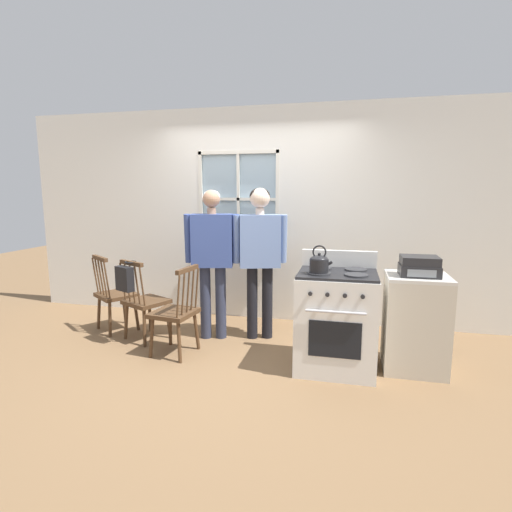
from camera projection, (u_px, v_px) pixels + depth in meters
ground_plane at (227, 359)px, 3.98m from camera, size 16.00×16.00×0.00m
wall_back at (259, 217)px, 5.11m from camera, size 6.40×0.16×2.70m
chair_by_window at (145, 302)px, 4.46m from camera, size 0.55×0.54×0.92m
chair_near_wall at (176, 313)px, 4.05m from camera, size 0.45×0.47×0.92m
chair_center_cluster at (115, 295)px, 4.76m from camera, size 0.57×0.57×0.92m
person_elderly_left at (212, 250)px, 4.42m from camera, size 0.61×0.31×1.67m
person_teen_center at (260, 247)px, 4.41m from camera, size 0.60×0.33×1.69m
stove at (336, 319)px, 3.72m from camera, size 0.72×0.68×1.08m
kettle at (319, 263)px, 3.55m from camera, size 0.21×0.17×0.25m
potted_plant at (224, 239)px, 5.17m from camera, size 0.13×0.13×0.28m
handbag at (125, 278)px, 4.23m from camera, size 0.24×0.24×0.31m
side_counter at (415, 323)px, 3.70m from camera, size 0.55×0.50×0.90m
stereo at (419, 266)px, 3.59m from camera, size 0.34×0.29×0.18m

